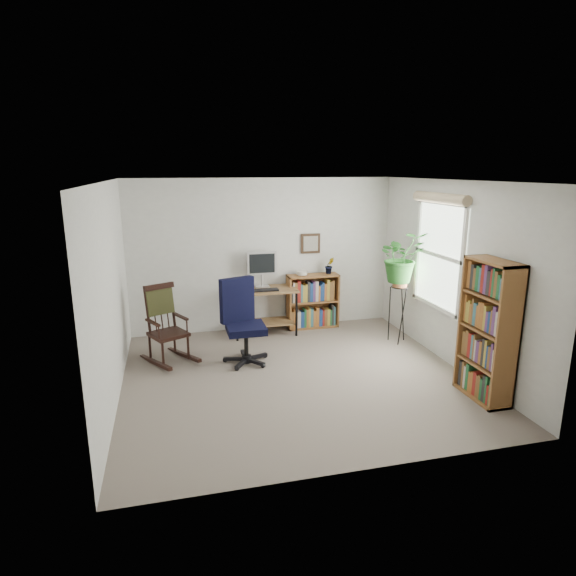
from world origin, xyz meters
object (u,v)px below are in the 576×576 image
object	(u,v)px
office_chair	(246,322)
low_bookshelf	(313,301)
desk	(264,311)
rocking_chair	(168,324)
tall_bookshelf	(488,331)

from	to	relation	value
office_chair	low_bookshelf	distance (m)	1.78
desk	rocking_chair	xyz separation A→B (m)	(-1.46, -0.80, 0.17)
rocking_chair	low_bookshelf	distance (m)	2.47
low_bookshelf	office_chair	bearing A→B (deg)	-136.64
office_chair	rocking_chair	distance (m)	1.04
office_chair	rocking_chair	bearing A→B (deg)	143.54
office_chair	tall_bookshelf	world-z (taller)	tall_bookshelf
office_chair	low_bookshelf	bearing A→B (deg)	23.38
office_chair	low_bookshelf	world-z (taller)	office_chair
low_bookshelf	tall_bookshelf	xyz separation A→B (m)	(1.15, -2.86, 0.36)
low_bookshelf	desk	bearing A→B (deg)	-171.77
desk	tall_bookshelf	bearing A→B (deg)	-54.10
office_chair	low_bookshelf	size ratio (longest dim) A/B	1.30
tall_bookshelf	rocking_chair	bearing A→B (deg)	150.67
desk	office_chair	world-z (taller)	office_chair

